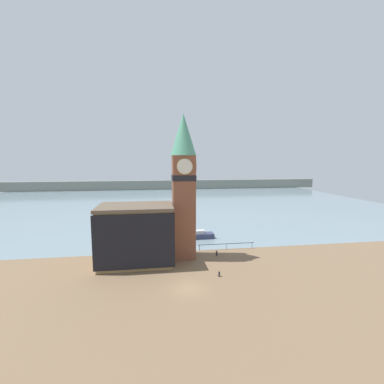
{
  "coord_description": "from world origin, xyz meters",
  "views": [
    {
      "loc": [
        -3.83,
        -30.24,
        15.91
      ],
      "look_at": [
        1.67,
        8.03,
        11.18
      ],
      "focal_mm": 24.0,
      "sensor_mm": 36.0,
      "label": 1
    }
  ],
  "objects_px": {
    "boat_near": "(203,235)",
    "mooring_bollard_far": "(217,253)",
    "clock_tower": "(184,183)",
    "mooring_bollard_near": "(219,274)",
    "pier_building": "(136,234)"
  },
  "relations": [
    {
      "from": "clock_tower",
      "to": "boat_near",
      "type": "relative_size",
      "value": 5.55
    },
    {
      "from": "boat_near",
      "to": "mooring_bollard_near",
      "type": "distance_m",
      "value": 17.81
    },
    {
      "from": "mooring_bollard_near",
      "to": "pier_building",
      "type": "bearing_deg",
      "value": 150.32
    },
    {
      "from": "pier_building",
      "to": "mooring_bollard_far",
      "type": "relative_size",
      "value": 13.52
    },
    {
      "from": "mooring_bollard_far",
      "to": "clock_tower",
      "type": "bearing_deg",
      "value": 176.51
    },
    {
      "from": "boat_near",
      "to": "pier_building",
      "type": "bearing_deg",
      "value": -140.51
    },
    {
      "from": "boat_near",
      "to": "mooring_bollard_near",
      "type": "relative_size",
      "value": 5.64
    },
    {
      "from": "pier_building",
      "to": "mooring_bollard_near",
      "type": "bearing_deg",
      "value": -29.68
    },
    {
      "from": "mooring_bollard_far",
      "to": "boat_near",
      "type": "bearing_deg",
      "value": 92.69
    },
    {
      "from": "clock_tower",
      "to": "boat_near",
      "type": "bearing_deg",
      "value": 62.57
    },
    {
      "from": "pier_building",
      "to": "mooring_bollard_near",
      "type": "height_order",
      "value": "pier_building"
    },
    {
      "from": "boat_near",
      "to": "mooring_bollard_far",
      "type": "relative_size",
      "value": 4.95
    },
    {
      "from": "clock_tower",
      "to": "pier_building",
      "type": "distance_m",
      "value": 10.99
    },
    {
      "from": "mooring_bollard_near",
      "to": "mooring_bollard_far",
      "type": "relative_size",
      "value": 0.88
    },
    {
      "from": "mooring_bollard_near",
      "to": "clock_tower",
      "type": "bearing_deg",
      "value": 116.57
    }
  ]
}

